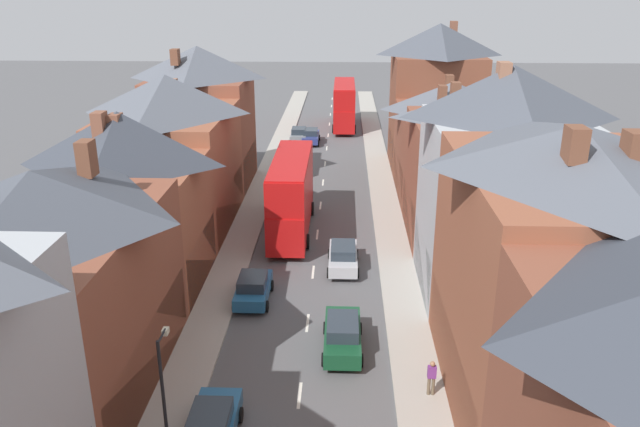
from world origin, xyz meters
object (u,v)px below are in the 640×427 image
(car_near_blue, at_px, (253,288))
(car_parked_left_b, at_px, (299,135))
(pedestrian_near_right, at_px, (432,376))
(double_decker_bus_lead, at_px, (344,104))
(car_parked_left_a, at_px, (343,334))
(car_parked_right_a, at_px, (343,256))
(car_near_silver, at_px, (311,136))
(street_lamp, at_px, (165,396))
(double_decker_bus_mid_street, at_px, (291,193))

(car_near_blue, height_order, car_parked_left_b, car_parked_left_b)
(pedestrian_near_right, bearing_deg, double_decker_bus_lead, 94.10)
(car_near_blue, height_order, pedestrian_near_right, pedestrian_near_right)
(car_parked_left_a, xyz_separation_m, car_parked_right_a, (0.00, 9.04, -0.03))
(car_parked_left_a, xyz_separation_m, pedestrian_near_right, (3.72, -3.48, 0.19))
(car_near_silver, xyz_separation_m, car_parked_left_a, (3.60, -40.54, 0.03))
(car_near_blue, xyz_separation_m, pedestrian_near_right, (8.62, -8.16, 0.24))
(pedestrian_near_right, relative_size, street_lamp, 0.29)
(double_decker_bus_mid_street, xyz_separation_m, street_lamp, (-2.44, -23.11, 0.43))
(double_decker_bus_lead, xyz_separation_m, car_parked_left_a, (0.01, -48.59, -1.97))
(car_parked_left_b, height_order, pedestrian_near_right, pedestrian_near_right)
(car_near_blue, relative_size, street_lamp, 0.71)
(double_decker_bus_lead, distance_m, car_near_blue, 44.22)
(double_decker_bus_mid_street, relative_size, car_parked_left_a, 2.42)
(car_parked_left_b, relative_size, pedestrian_near_right, 2.47)
(car_near_blue, bearing_deg, pedestrian_near_right, -43.42)
(car_near_silver, xyz_separation_m, street_lamp, (-2.45, -48.69, 2.43))
(double_decker_bus_mid_street, height_order, car_parked_right_a, double_decker_bus_mid_street)
(pedestrian_near_right, bearing_deg, street_lamp, -154.49)
(car_near_blue, bearing_deg, car_parked_right_a, 41.63)
(double_decker_bus_mid_street, bearing_deg, car_parked_right_a, -58.68)
(car_near_silver, bearing_deg, car_parked_left_b, 171.56)
(double_decker_bus_mid_street, distance_m, car_parked_left_b, 25.88)
(double_decker_bus_lead, distance_m, car_near_silver, 9.03)
(car_parked_right_a, bearing_deg, car_near_silver, 96.52)
(double_decker_bus_mid_street, distance_m, pedestrian_near_right, 19.93)
(car_parked_left_b, bearing_deg, double_decker_bus_lead, 58.08)
(double_decker_bus_lead, relative_size, car_parked_left_a, 2.42)
(car_parked_left_a, xyz_separation_m, car_parked_left_b, (-4.90, 40.74, 0.00))
(double_decker_bus_mid_street, height_order, street_lamp, street_lamp)
(car_near_blue, bearing_deg, double_decker_bus_mid_street, 82.85)
(car_parked_left_b, height_order, street_lamp, street_lamp)
(double_decker_bus_lead, xyz_separation_m, car_near_silver, (-3.59, -8.04, -2.00))
(car_parked_left_a, height_order, pedestrian_near_right, pedestrian_near_right)
(car_parked_right_a, bearing_deg, double_decker_bus_lead, 90.01)
(double_decker_bus_lead, relative_size, street_lamp, 1.96)
(double_decker_bus_lead, xyz_separation_m, pedestrian_near_right, (3.73, -52.07, -1.78))
(double_decker_bus_lead, relative_size, car_parked_right_a, 2.47)
(double_decker_bus_mid_street, distance_m, car_parked_left_a, 15.52)
(car_near_blue, xyz_separation_m, car_near_silver, (1.30, 35.86, 0.02))
(double_decker_bus_lead, height_order, car_near_blue, double_decker_bus_lead)
(car_near_silver, bearing_deg, street_lamp, -92.88)
(double_decker_bus_lead, bearing_deg, car_parked_right_a, -89.99)
(car_parked_right_a, bearing_deg, pedestrian_near_right, -73.43)
(car_parked_right_a, relative_size, car_parked_left_b, 1.10)
(car_near_blue, relative_size, car_parked_left_b, 0.99)
(car_near_silver, relative_size, car_parked_left_b, 1.11)
(car_near_silver, bearing_deg, double_decker_bus_mid_street, -90.02)
(car_near_silver, bearing_deg, double_decker_bus_lead, 65.94)
(car_near_silver, height_order, car_parked_left_b, car_parked_left_b)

